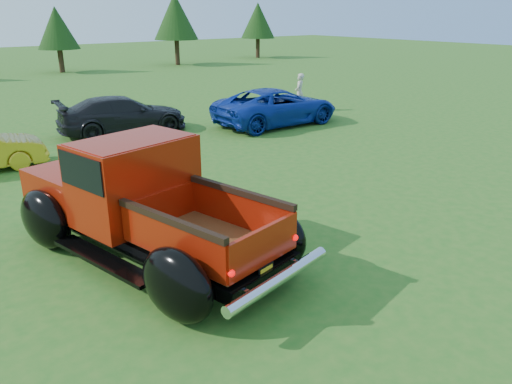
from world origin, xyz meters
The scene contains 8 objects.
ground centered at (0.00, 0.00, 0.00)m, with size 120.00×120.00×0.00m, color #27621C.
tree_mid_right centered at (6.00, 30.00, 2.97)m, with size 2.82×2.82×4.40m.
tree_east centered at (15.00, 29.50, 3.66)m, with size 3.46×3.46×5.40m.
tree_far_east centered at (24.00, 30.50, 3.25)m, with size 3.07×3.07×4.80m.
pickup_truck centered at (-2.11, 1.10, 0.98)m, with size 3.54×5.89×2.07m.
show_car_grey centered at (1.59, 9.98, 0.65)m, with size 1.81×4.46×1.29m, color black.
show_car_blue centered at (6.73, 7.64, 0.69)m, with size 2.28×4.95×1.38m, color navy.
spectator centered at (9.35, 9.19, 0.79)m, with size 0.58×0.38×1.59m, color #BDB5A4.
Camera 1 is at (-5.54, -6.65, 4.12)m, focal length 35.00 mm.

